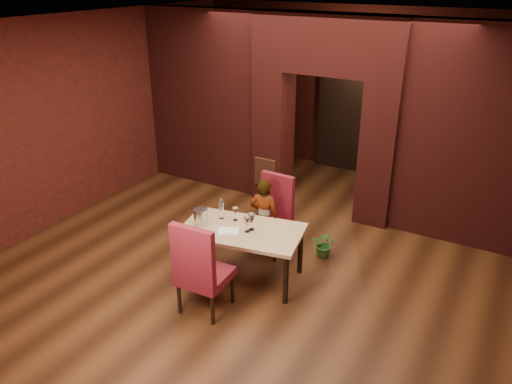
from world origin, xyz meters
TOP-DOWN VIEW (x-y plane):
  - floor at (0.00, 0.00)m, footprint 8.00×8.00m
  - ceiling at (0.00, 0.00)m, footprint 7.00×8.00m
  - wall_back at (0.00, 4.00)m, footprint 7.00×0.04m
  - wall_left at (-3.50, 0.00)m, footprint 0.04×8.00m
  - pillar_left at (-0.95, 2.00)m, footprint 0.55×0.55m
  - pillar_right at (0.95, 2.00)m, footprint 0.55×0.55m
  - lintel at (0.00, 2.00)m, footprint 2.45×0.55m
  - wing_wall_left at (-2.36, 2.00)m, footprint 2.28×0.35m
  - wing_wall_right at (2.36, 2.00)m, footprint 2.28×0.35m
  - vent_panel at (-0.95, 1.71)m, footprint 0.40×0.03m
  - rear_door at (-0.40, 3.94)m, footprint 0.90×0.08m
  - rear_door_frame at (-0.40, 3.90)m, footprint 1.02×0.04m
  - dining_table at (-0.05, -0.54)m, footprint 1.70×1.16m
  - chair_far at (-0.07, 0.26)m, footprint 0.54×0.54m
  - chair_near at (-0.08, -1.32)m, footprint 0.58×0.58m
  - person_seated at (-0.10, 0.14)m, footprint 0.46×0.33m
  - wine_glass_a at (-0.25, -0.37)m, footprint 0.08×0.08m
  - wine_glass_b at (0.07, -0.49)m, footprint 0.09×0.09m
  - wine_glass_c at (0.05, -0.56)m, footprint 0.09×0.09m
  - tasting_sheet at (-0.17, -0.67)m, footprint 0.33×0.30m
  - wine_bucket at (-0.57, -0.70)m, footprint 0.19×0.19m
  - water_bottle at (-0.45, -0.41)m, footprint 0.07×0.07m
  - potted_plant at (0.70, 0.50)m, footprint 0.39×0.35m

SIDE VIEW (x-z plane):
  - floor at x=0.00m, z-range 0.00..0.00m
  - potted_plant at x=0.70m, z-range 0.00..0.39m
  - dining_table at x=-0.05m, z-range 0.00..0.73m
  - vent_panel at x=-0.95m, z-range 0.30..0.80m
  - chair_far at x=-0.07m, z-range 0.00..1.14m
  - person_seated at x=-0.10m, z-range 0.00..1.16m
  - chair_near at x=-0.08m, z-range 0.00..1.22m
  - tasting_sheet at x=-0.17m, z-range 0.73..0.73m
  - wine_glass_a at x=-0.25m, z-range 0.73..0.92m
  - wine_glass_c at x=0.05m, z-range 0.73..0.94m
  - wine_glass_b at x=0.07m, z-range 0.73..0.96m
  - wine_bucket at x=-0.57m, z-range 0.73..0.96m
  - water_bottle at x=-0.45m, z-range 0.73..1.02m
  - rear_door at x=-0.40m, z-range 0.00..2.10m
  - rear_door_frame at x=-0.40m, z-range -0.06..2.16m
  - pillar_left at x=-0.95m, z-range 0.00..2.30m
  - pillar_right at x=0.95m, z-range 0.00..2.30m
  - wall_back at x=0.00m, z-range 0.00..3.20m
  - wall_left at x=-3.50m, z-range 0.00..3.20m
  - wing_wall_left at x=-2.36m, z-range 0.00..3.20m
  - wing_wall_right at x=2.36m, z-range 0.00..3.20m
  - lintel at x=0.00m, z-range 2.30..3.20m
  - ceiling at x=0.00m, z-range 3.18..3.22m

